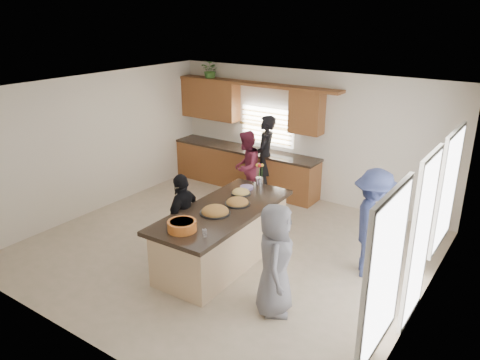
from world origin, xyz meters
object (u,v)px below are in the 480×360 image
Objects in this scene: island at (223,237)px; woman_right_front at (275,260)px; woman_left_mid at (246,167)px; woman_left_back at (265,157)px; woman_right_back at (373,224)px; woman_left_front at (183,217)px; salad_bowl at (182,225)px.

woman_right_front is at bearing -28.39° from island.
woman_right_front is (2.53, -3.07, 0.02)m from woman_left_mid.
woman_right_back is at bearing 38.39° from woman_left_back.
woman_left_front is at bearing -157.04° from island.
woman_left_mid is at bearing 113.93° from island.
woman_right_front is at bearing 13.25° from woman_left_back.
woman_right_front is at bearing 24.84° from woman_left_mid.
woman_left_back is 3.65m from woman_right_back.
woman_left_back is at bearing 148.13° from woman_left_mid.
woman_left_mid is at bearing 42.92° from woman_right_back.
woman_left_front is 0.93× the size of woman_right_front.
woman_left_mid is 3.98m from woman_right_front.
salad_bowl is 0.27× the size of woman_left_mid.
woman_right_back reaches higher than island.
woman_right_back is (2.17, 1.94, -0.15)m from salad_bowl.
woman_left_mid reaches higher than salad_bowl.
woman_left_back reaches higher than island.
woman_left_back is (-0.95, 3.84, -0.11)m from salad_bowl.
woman_left_back is 1.04× the size of woman_right_back.
salad_bowl is at bearing -6.38° from woman_left_back.
woman_left_mid reaches higher than woman_left_front.
island is 2.65m from woman_left_mid.
woman_left_mid is 2.70m from woman_left_front.
woman_left_mid is (-1.11, 3.33, -0.24)m from salad_bowl.
woman_right_back is at bearing -50.09° from woman_right_front.
woman_right_back is at bearing 52.42° from woman_left_mid.
woman_left_back is (-0.98, 2.88, 0.47)m from island.
woman_left_front reaches higher than island.
woman_right_back is (2.75, 1.26, 0.13)m from woman_left_front.
woman_right_back reaches higher than salad_bowl.
island is at bearing 90.53° from woman_right_back.
salad_bowl is 0.27× the size of woman_right_front.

